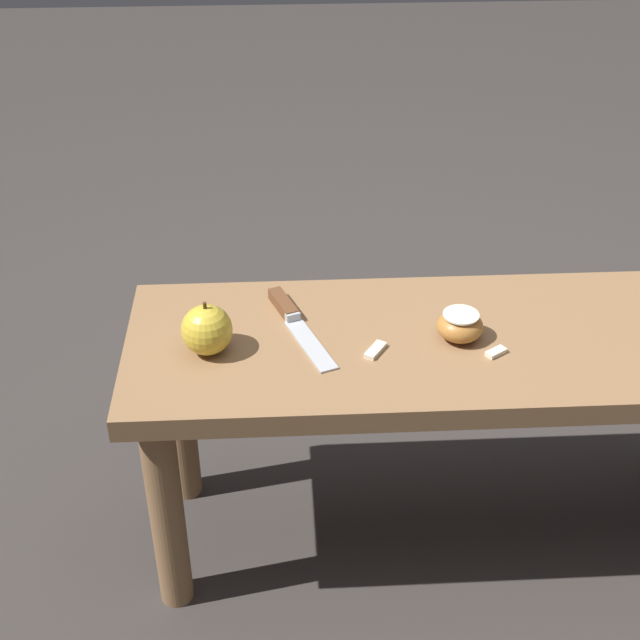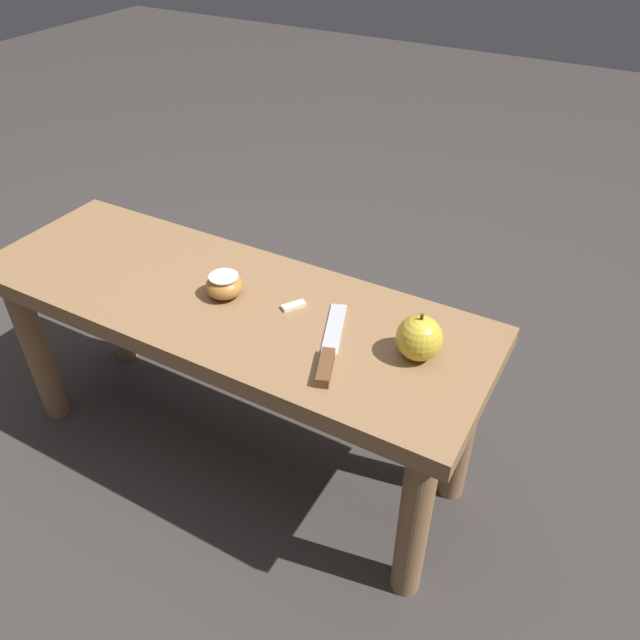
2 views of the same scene
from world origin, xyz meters
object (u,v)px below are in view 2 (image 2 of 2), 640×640
object	(u,v)px
wooden_bench	(228,327)
apple_cut	(226,286)
knife	(328,354)
apple_whole	(419,338)

from	to	relation	value
wooden_bench	apple_cut	world-z (taller)	apple_cut
knife	apple_cut	bearing A→B (deg)	55.56
knife	apple_cut	world-z (taller)	apple_cut
apple_whole	apple_cut	xyz separation A→B (m)	(0.42, 0.02, -0.02)
knife	apple_whole	xyz separation A→B (m)	(-0.14, -0.08, 0.04)
apple_whole	apple_cut	world-z (taller)	apple_whole
wooden_bench	apple_whole	distance (m)	0.44
wooden_bench	knife	bearing A→B (deg)	167.40
apple_cut	wooden_bench	bearing A→B (deg)	61.03
knife	wooden_bench	bearing A→B (deg)	56.70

